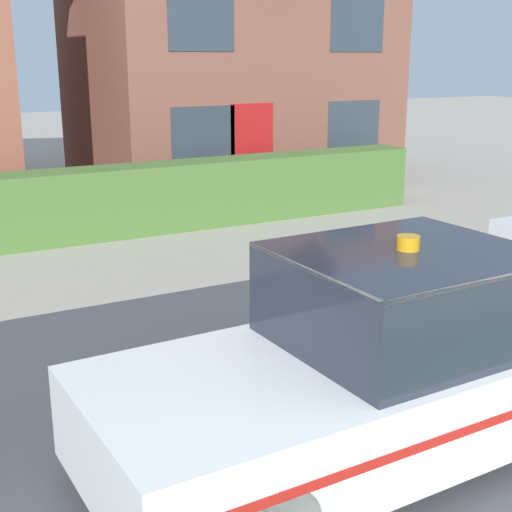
{
  "coord_description": "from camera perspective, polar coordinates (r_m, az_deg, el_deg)",
  "views": [
    {
      "loc": [
        -3.94,
        -1.48,
        3.05
      ],
      "look_at": [
        -0.51,
        4.72,
        1.05
      ],
      "focal_mm": 50.0,
      "sensor_mm": 36.0,
      "label": 1
    }
  ],
  "objects": [
    {
      "name": "house_right",
      "position": [
        17.67,
        -2.36,
        18.01
      ],
      "size": [
        7.12,
        5.5,
        7.35
      ],
      "color": "brown",
      "rests_on": "ground"
    },
    {
      "name": "garden_hedge",
      "position": [
        12.52,
        -13.53,
        4.02
      ],
      "size": [
        13.33,
        0.83,
        1.2
      ],
      "primitive_type": "cube",
      "color": "#4C7233",
      "rests_on": "ground"
    },
    {
      "name": "road_strip",
      "position": [
        7.4,
        6.25,
        -8.62
      ],
      "size": [
        28.0,
        5.83,
        0.01
      ],
      "primitive_type": "cube",
      "color": "#424247",
      "rests_on": "ground"
    },
    {
      "name": "police_car",
      "position": [
        5.69,
        9.71,
        -8.49
      ],
      "size": [
        4.48,
        1.95,
        1.72
      ],
      "rotation": [
        0.0,
        0.0,
        3.17
      ],
      "color": "black",
      "rests_on": "road_strip"
    }
  ]
}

